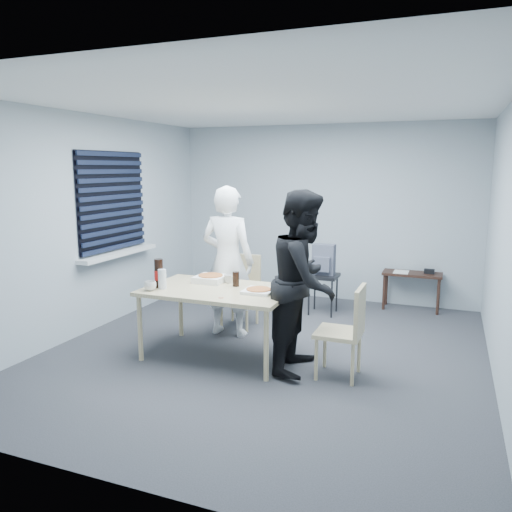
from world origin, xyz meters
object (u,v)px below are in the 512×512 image
at_px(person_white, 228,261).
at_px(stool, 323,282).
at_px(chair_far, 242,285).
at_px(mug_b, 229,279).
at_px(soda_bottle, 159,274).
at_px(person_black, 304,281).
at_px(side_table, 412,278).
at_px(dining_table, 218,294).
at_px(backpack, 324,260).
at_px(mug_a, 150,286).
at_px(chair_right, 348,326).

bearing_deg(person_white, stool, -124.38).
relative_size(chair_far, person_white, 0.50).
bearing_deg(person_white, mug_b, 115.96).
relative_size(stool, soda_bottle, 1.81).
xyz_separation_m(person_white, stool, (0.85, 1.24, -0.45)).
distance_m(chair_far, person_black, 1.59).
distance_m(side_table, soda_bottle, 3.64).
relative_size(dining_table, mug_b, 15.02).
bearing_deg(chair_far, stool, 45.14).
relative_size(person_white, backpack, 4.28).
bearing_deg(person_black, dining_table, 90.34).
distance_m(person_white, mug_b, 0.46).
bearing_deg(dining_table, stool, 71.28).
height_order(mug_a, mug_b, mug_a).
xyz_separation_m(chair_right, person_black, (-0.45, 0.07, 0.37)).
bearing_deg(chair_right, dining_table, 177.29).
bearing_deg(mug_b, soda_bottle, -143.32).
bearing_deg(side_table, person_white, -136.23).
xyz_separation_m(person_white, backpack, (0.85, 1.23, -0.14)).
distance_m(dining_table, backpack, 2.02).
distance_m(chair_far, person_white, 0.55).
bearing_deg(side_table, person_black, -108.12).
bearing_deg(stool, chair_right, -69.99).
relative_size(dining_table, side_table, 1.89).
bearing_deg(mug_b, backpack, 68.20).
height_order(chair_far, soda_bottle, soda_bottle).
height_order(person_white, side_table, person_white).
bearing_deg(mug_a, side_table, 50.62).
distance_m(chair_far, stool, 1.19).
bearing_deg(person_black, stool, 8.09).
bearing_deg(person_white, backpack, -124.65).
height_order(person_black, side_table, person_black).
bearing_deg(mug_b, dining_table, -89.75).
distance_m(person_white, backpack, 1.50).
height_order(dining_table, backpack, backpack).
relative_size(side_table, backpack, 1.92).
relative_size(chair_far, mug_a, 7.24).
height_order(person_white, stool, person_white).
xyz_separation_m(side_table, stool, (-1.11, -0.63, -0.01)).
xyz_separation_m(dining_table, person_black, (0.93, 0.01, 0.21)).
xyz_separation_m(chair_right, stool, (-0.73, 1.99, -0.08)).
relative_size(chair_right, mug_a, 7.24).
bearing_deg(soda_bottle, person_white, 64.67).
bearing_deg(dining_table, mug_a, -151.81).
xyz_separation_m(backpack, soda_bottle, (-1.25, -2.08, 0.13)).
relative_size(person_white, stool, 3.25).
relative_size(stool, mug_a, 4.43).
bearing_deg(soda_bottle, mug_a, -92.38).
distance_m(person_black, mug_b, 0.97).
xyz_separation_m(dining_table, side_table, (1.76, 2.56, -0.22)).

